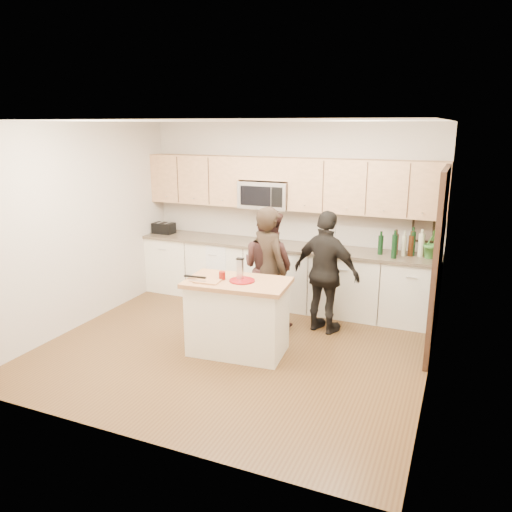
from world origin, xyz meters
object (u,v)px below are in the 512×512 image
at_px(island, 238,316).
at_px(woman_right, 326,273).
at_px(woman_left, 269,269).
at_px(woman_center, 268,268).
at_px(toaster, 164,228).

relative_size(island, woman_right, 0.78).
height_order(island, woman_left, woman_left).
bearing_deg(island, woman_right, 47.10).
distance_m(woman_center, woman_right, 0.79).
height_order(woman_left, woman_center, woman_left).
xyz_separation_m(island, woman_right, (0.79, 1.02, 0.35)).
xyz_separation_m(island, woman_left, (0.08, 0.79, 0.38)).
bearing_deg(woman_center, woman_right, -160.36).
bearing_deg(woman_center, woman_left, 131.29).
bearing_deg(island, toaster, 135.85).
distance_m(toaster, woman_right, 3.03).
bearing_deg(toaster, island, -39.15).
height_order(island, woman_right, woman_right).
relative_size(island, woman_center, 0.79).
distance_m(island, woman_right, 1.34).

